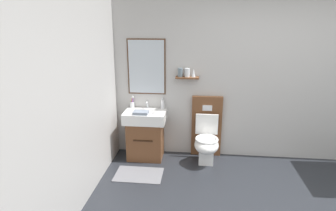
# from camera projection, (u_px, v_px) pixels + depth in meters

# --- Properties ---
(wall_back) EXTENTS (5.12, 0.27, 2.58)m
(wall_back) POSITION_uv_depth(u_px,v_px,m) (271.00, 78.00, 4.27)
(wall_back) COLOR #B7B5B2
(wall_back) RESTS_ON ground
(wall_left) EXTENTS (0.12, 3.90, 2.58)m
(wall_left) POSITION_uv_depth(u_px,v_px,m) (56.00, 111.00, 2.73)
(wall_left) COLOR #B7B5B2
(wall_left) RESTS_ON ground
(bath_mat) EXTENTS (0.68, 0.44, 0.01)m
(bath_mat) POSITION_uv_depth(u_px,v_px,m) (139.00, 175.00, 4.02)
(bath_mat) COLOR slate
(bath_mat) RESTS_ON ground
(vanity_sink_left) EXTENTS (0.65, 0.49, 0.78)m
(vanity_sink_left) POSITION_uv_depth(u_px,v_px,m) (146.00, 133.00, 4.47)
(vanity_sink_left) COLOR brown
(vanity_sink_left) RESTS_ON ground
(tap_on_left_sink) EXTENTS (0.03, 0.13, 0.11)m
(tap_on_left_sink) POSITION_uv_depth(u_px,v_px,m) (147.00, 104.00, 4.51)
(tap_on_left_sink) COLOR silver
(tap_on_left_sink) RESTS_ON vanity_sink_left
(toilet) EXTENTS (0.48, 0.63, 1.00)m
(toilet) POSITION_uv_depth(u_px,v_px,m) (206.00, 137.00, 4.39)
(toilet) COLOR brown
(toilet) RESTS_ON ground
(toothbrush_cup) EXTENTS (0.07, 0.07, 0.20)m
(toothbrush_cup) POSITION_uv_depth(u_px,v_px,m) (132.00, 104.00, 4.53)
(toothbrush_cup) COLOR silver
(toothbrush_cup) RESTS_ON vanity_sink_left
(soap_dispenser) EXTENTS (0.06, 0.06, 0.17)m
(soap_dispenser) POSITION_uv_depth(u_px,v_px,m) (163.00, 104.00, 4.48)
(soap_dispenser) COLOR white
(soap_dispenser) RESTS_ON vanity_sink_left
(folded_hand_towel) EXTENTS (0.22, 0.16, 0.04)m
(folded_hand_towel) POSITION_uv_depth(u_px,v_px,m) (141.00, 113.00, 4.23)
(folded_hand_towel) COLOR gray
(folded_hand_towel) RESTS_ON vanity_sink_left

